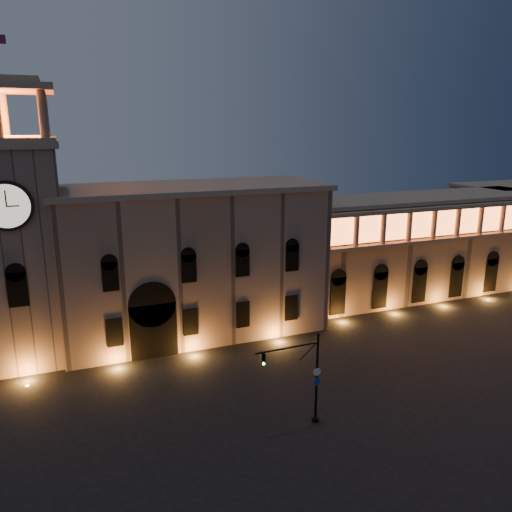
{
  "coord_description": "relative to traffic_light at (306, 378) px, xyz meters",
  "views": [
    {
      "loc": [
        -15.69,
        -33.66,
        23.86
      ],
      "look_at": [
        3.62,
        16.0,
        10.15
      ],
      "focal_mm": 35.0,
      "sensor_mm": 36.0,
      "label": 1
    }
  ],
  "objects": [
    {
      "name": "ground",
      "position": [
        -1.41,
        0.93,
        -4.17
      ],
      "size": [
        160.0,
        160.0,
        0.0
      ],
      "primitive_type": "plane",
      "color": "black",
      "rests_on": "ground"
    },
    {
      "name": "government_building",
      "position": [
        -3.49,
        22.86,
        4.6
      ],
      "size": [
        30.8,
        12.8,
        17.6
      ],
      "color": "#896B59",
      "rests_on": "ground"
    },
    {
      "name": "clock_tower",
      "position": [
        -21.91,
        21.91,
        8.33
      ],
      "size": [
        9.8,
        9.8,
        32.4
      ],
      "color": "#896B59",
      "rests_on": "ground"
    },
    {
      "name": "colonnade_wing",
      "position": [
        30.59,
        24.85,
        3.16
      ],
      "size": [
        40.6,
        11.5,
        14.5
      ],
      "color": "#836554",
      "rests_on": "ground"
    },
    {
      "name": "traffic_light",
      "position": [
        0.0,
        0.0,
        0.0
      ],
      "size": [
        5.79,
        0.65,
        7.94
      ],
      "rotation": [
        0.0,
        0.0,
        0.02
      ],
      "color": "black",
      "rests_on": "ground"
    }
  ]
}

